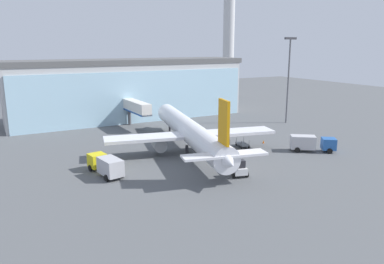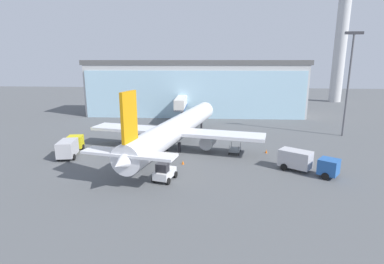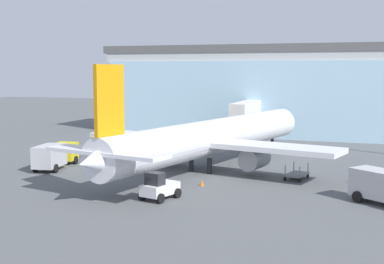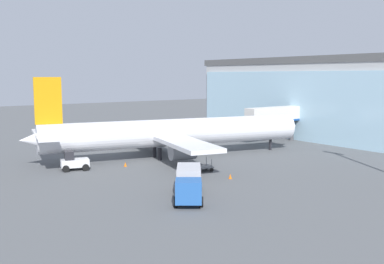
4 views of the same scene
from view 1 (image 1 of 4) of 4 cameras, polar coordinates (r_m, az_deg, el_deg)
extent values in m
plane|color=#545659|center=(60.17, 2.17, -3.78)|extent=(240.00, 240.00, 0.00)
cube|color=#B7B7B7|center=(92.24, -9.50, 6.09)|extent=(55.86, 13.37, 13.09)
cube|color=#A2CADE|center=(86.30, -8.04, 5.24)|extent=(54.58, 1.06, 11.78)
cube|color=#565656|center=(91.67, -9.66, 10.53)|extent=(56.98, 13.63, 1.20)
cube|color=silver|center=(80.78, -8.49, 3.83)|extent=(2.56, 11.71, 2.40)
cube|color=#194799|center=(80.95, -8.47, 3.10)|extent=(2.60, 11.72, 0.30)
cylinder|color=#4C4C51|center=(85.31, -9.50, 2.27)|extent=(0.70, 0.70, 3.48)
cylinder|color=silver|center=(139.41, 5.59, 13.22)|extent=(4.03, 4.03, 36.06)
cylinder|color=#59595E|center=(87.96, 14.44, 7.38)|extent=(0.36, 0.36, 18.71)
cube|color=#333338|center=(87.61, 14.80, 13.64)|extent=(3.20, 0.40, 0.50)
cylinder|color=silver|center=(63.12, -0.50, 0.25)|extent=(11.12, 36.02, 3.65)
cone|color=silver|center=(80.31, -3.91, 2.98)|extent=(4.19, 3.70, 3.65)
cone|color=silver|center=(46.57, 5.42, -4.47)|extent=(4.05, 4.60, 3.28)
cube|color=silver|center=(61.51, -0.05, -0.44)|extent=(28.57, 10.04, 0.50)
cube|color=silver|center=(47.31, 5.00, -3.49)|extent=(11.26, 4.65, 0.30)
cube|color=orange|center=(46.77, 4.88, 1.49)|extent=(1.02, 3.20, 5.64)
cylinder|color=gray|center=(61.12, -5.04, -1.89)|extent=(2.72, 3.57, 2.10)
cylinder|color=gray|center=(63.93, 4.47, -1.21)|extent=(2.72, 3.57, 2.10)
cylinder|color=black|center=(60.87, -0.78, -2.79)|extent=(0.50, 0.50, 1.60)
cylinder|color=black|center=(61.45, 1.19, -2.64)|extent=(0.50, 0.50, 1.60)
cylinder|color=black|center=(77.94, -3.42, 0.71)|extent=(0.40, 0.40, 1.60)
cube|color=yellow|center=(55.28, -14.24, -4.19)|extent=(2.55, 2.55, 1.90)
cube|color=#B2B2B7|center=(51.58, -12.33, -5.16)|extent=(2.87, 4.33, 2.20)
cylinder|color=black|center=(55.16, -15.23, -5.33)|extent=(0.45, 0.94, 0.90)
cylinder|color=black|center=(55.99, -13.16, -4.94)|extent=(0.45, 0.94, 0.90)
cylinder|color=black|center=(50.63, -12.90, -6.85)|extent=(0.45, 0.94, 0.90)
cylinder|color=black|center=(51.53, -10.68, -6.39)|extent=(0.45, 0.94, 0.90)
cube|color=#2659A5|center=(66.49, 20.10, -1.70)|extent=(3.07, 3.07, 1.90)
cube|color=#B2B2B7|center=(65.63, 16.53, -1.49)|extent=(4.54, 4.11, 2.20)
cylinder|color=black|center=(67.76, 19.84, -2.24)|extent=(0.91, 0.76, 0.90)
cylinder|color=black|center=(65.69, 20.24, -2.74)|extent=(0.91, 0.76, 0.90)
cylinder|color=black|center=(66.80, 15.48, -2.15)|extent=(0.91, 0.76, 0.90)
cylinder|color=black|center=(64.70, 15.75, -2.65)|extent=(0.91, 0.76, 0.90)
cube|color=slate|center=(66.23, 7.71, -1.85)|extent=(2.12, 3.06, 0.16)
cylinder|color=black|center=(65.62, 8.68, -2.29)|extent=(0.20, 0.45, 0.44)
cylinder|color=slate|center=(65.41, 8.70, -1.59)|extent=(0.08, 0.08, 0.90)
cylinder|color=black|center=(65.03, 7.53, -2.39)|extent=(0.20, 0.45, 0.44)
cylinder|color=slate|center=(64.82, 7.55, -1.69)|extent=(0.08, 0.08, 0.90)
cylinder|color=black|center=(67.58, 7.87, -1.82)|extent=(0.20, 0.45, 0.44)
cylinder|color=slate|center=(67.37, 7.89, -1.13)|extent=(0.08, 0.08, 0.90)
cylinder|color=black|center=(67.01, 6.75, -1.91)|extent=(0.20, 0.45, 0.44)
cylinder|color=slate|center=(66.80, 6.77, -1.22)|extent=(0.08, 0.08, 0.90)
cube|color=silver|center=(51.97, 6.97, -5.63)|extent=(2.54, 3.55, 0.90)
cube|color=#26262B|center=(51.10, 7.24, -4.84)|extent=(1.61, 1.32, 1.00)
cylinder|color=black|center=(52.81, 5.61, -5.80)|extent=(0.54, 0.86, 0.80)
cylinder|color=black|center=(53.41, 7.44, -5.63)|extent=(0.54, 0.86, 0.80)
cylinder|color=black|center=(50.82, 6.44, -6.58)|extent=(0.54, 0.86, 0.80)
cylinder|color=black|center=(51.44, 8.33, -6.40)|extent=(0.54, 0.86, 0.80)
cone|color=orange|center=(57.54, 4.96, -4.32)|extent=(0.36, 0.36, 0.55)
cone|color=orange|center=(69.50, 10.83, -1.47)|extent=(0.36, 0.36, 0.55)
camera|label=2|loc=(35.15, 50.95, 2.79)|focal=28.00mm
camera|label=3|loc=(46.27, 59.39, -1.99)|focal=50.00mm
camera|label=4|loc=(81.94, 46.79, 4.56)|focal=42.00mm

